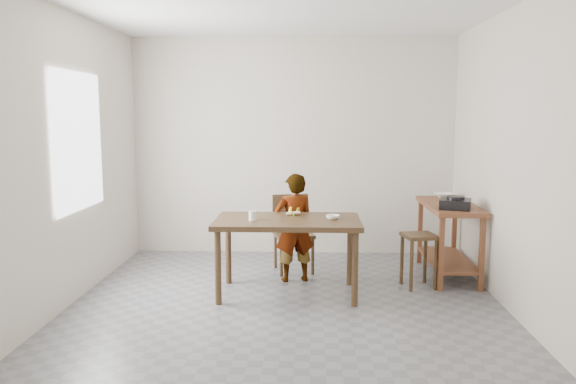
{
  "coord_description": "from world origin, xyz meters",
  "views": [
    {
      "loc": [
        0.22,
        -5.03,
        1.75
      ],
      "look_at": [
        0.0,
        0.4,
        1.0
      ],
      "focal_mm": 35.0,
      "sensor_mm": 36.0,
      "label": 1
    }
  ],
  "objects_px": {
    "child": "(294,228)",
    "dining_chair": "(294,234)",
    "prep_counter": "(448,240)",
    "dining_table": "(288,257)",
    "stool": "(419,261)"
  },
  "relations": [
    {
      "from": "child",
      "to": "dining_chair",
      "type": "xyz_separation_m",
      "value": [
        -0.02,
        0.37,
        -0.15
      ]
    },
    {
      "from": "dining_chair",
      "to": "prep_counter",
      "type": "bearing_deg",
      "value": -18.35
    },
    {
      "from": "prep_counter",
      "to": "dining_chair",
      "type": "bearing_deg",
      "value": 175.97
    },
    {
      "from": "child",
      "to": "dining_chair",
      "type": "relative_size",
      "value": 1.35
    },
    {
      "from": "prep_counter",
      "to": "child",
      "type": "bearing_deg",
      "value": -171.51
    },
    {
      "from": "dining_table",
      "to": "dining_chair",
      "type": "xyz_separation_m",
      "value": [
        0.03,
        0.82,
        0.05
      ]
    },
    {
      "from": "prep_counter",
      "to": "child",
      "type": "distance_m",
      "value": 1.7
    },
    {
      "from": "dining_chair",
      "to": "dining_table",
      "type": "bearing_deg",
      "value": -106.76
    },
    {
      "from": "child",
      "to": "dining_chair",
      "type": "height_order",
      "value": "child"
    },
    {
      "from": "child",
      "to": "dining_chair",
      "type": "bearing_deg",
      "value": -102.82
    },
    {
      "from": "stool",
      "to": "dining_chair",
      "type": "bearing_deg",
      "value": 157.54
    },
    {
      "from": "dining_table",
      "to": "child",
      "type": "bearing_deg",
      "value": 83.44
    },
    {
      "from": "child",
      "to": "prep_counter",
      "type": "bearing_deg",
      "value": 173.02
    },
    {
      "from": "prep_counter",
      "to": "stool",
      "type": "height_order",
      "value": "prep_counter"
    },
    {
      "from": "dining_table",
      "to": "prep_counter",
      "type": "relative_size",
      "value": 1.17
    }
  ]
}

